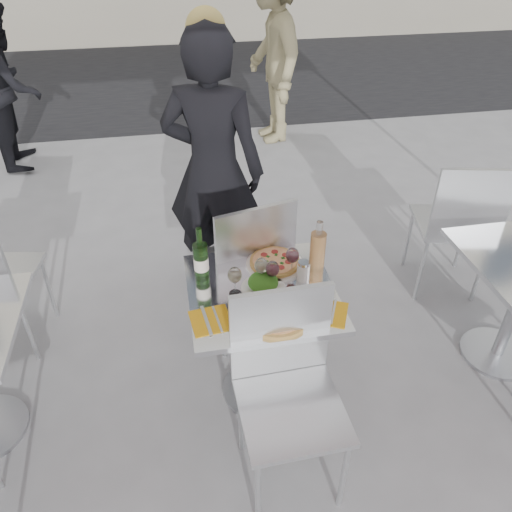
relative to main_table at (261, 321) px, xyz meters
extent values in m
plane|color=gray|center=(0.00, 0.00, -0.54)|extent=(80.00, 80.00, 0.00)
cube|color=black|center=(0.00, 6.50, -0.54)|extent=(24.00, 5.00, 0.00)
cylinder|color=#B7BABF|center=(0.00, 0.00, -0.53)|extent=(0.44, 0.44, 0.02)
cylinder|color=#B7BABF|center=(0.00, 0.00, -0.17)|extent=(0.07, 0.07, 0.72)
cube|color=silver|center=(0.00, 0.00, 0.20)|extent=(0.72, 0.72, 0.03)
cylinder|color=#B7BABF|center=(1.50, 0.00, -0.53)|extent=(0.44, 0.44, 0.02)
cylinder|color=silver|center=(0.12, 0.79, -0.29)|extent=(0.03, 0.03, 0.50)
cylinder|color=silver|center=(-0.27, 0.69, -0.29)|extent=(0.03, 0.03, 0.50)
cylinder|color=silver|center=(0.22, 0.40, -0.29)|extent=(0.03, 0.03, 0.50)
cylinder|color=silver|center=(-0.17, 0.30, -0.29)|extent=(0.03, 0.03, 0.50)
cube|color=silver|center=(-0.02, 0.54, -0.03)|extent=(0.57, 0.57, 0.03)
cube|color=silver|center=(0.03, 0.32, 0.24)|extent=(0.46, 0.14, 0.50)
cylinder|color=silver|center=(-0.16, -0.74, -0.30)|extent=(0.03, 0.03, 0.49)
cylinder|color=silver|center=(0.23, -0.73, -0.30)|extent=(0.03, 0.03, 0.49)
cylinder|color=silver|center=(-0.17, -0.35, -0.30)|extent=(0.03, 0.03, 0.49)
cylinder|color=silver|center=(0.22, -0.34, -0.30)|extent=(0.03, 0.03, 0.49)
cube|color=silver|center=(0.03, -0.54, -0.04)|extent=(0.47, 0.47, 0.03)
cube|color=silver|center=(0.02, -0.31, 0.22)|extent=(0.45, 0.04, 0.49)
cylinder|color=silver|center=(-1.25, 0.87, -0.30)|extent=(0.03, 0.03, 0.49)
cylinder|color=silver|center=(-1.31, 0.49, -0.30)|extent=(0.03, 0.03, 0.49)
cylinder|color=silver|center=(1.70, 0.90, -0.29)|extent=(0.03, 0.03, 0.50)
cylinder|color=silver|center=(1.31, 0.99, -0.29)|extent=(0.03, 0.03, 0.50)
cylinder|color=silver|center=(1.62, 0.51, -0.29)|extent=(0.03, 0.03, 0.50)
cylinder|color=silver|center=(1.23, 0.60, -0.29)|extent=(0.03, 0.03, 0.50)
cube|color=silver|center=(1.47, 0.75, -0.03)|extent=(0.55, 0.55, 0.03)
cube|color=silver|center=(1.42, 0.52, 0.24)|extent=(0.46, 0.13, 0.50)
imported|color=black|center=(-0.11, 1.03, 0.37)|extent=(0.78, 0.65, 1.81)
imported|color=black|center=(-1.88, 3.51, 0.26)|extent=(0.67, 0.83, 1.59)
imported|color=#91865D|center=(0.82, 3.65, 0.42)|extent=(0.81, 1.29, 1.92)
cylinder|color=tan|center=(0.03, -0.19, 0.22)|extent=(0.32, 0.32, 0.02)
cylinder|color=beige|center=(0.03, -0.19, 0.23)|extent=(0.28, 0.28, 0.00)
cylinder|color=white|center=(0.11, 0.19, 0.22)|extent=(0.30, 0.30, 0.01)
cylinder|color=tan|center=(0.11, 0.19, 0.23)|extent=(0.26, 0.26, 0.02)
cylinder|color=beige|center=(0.11, 0.19, 0.24)|extent=(0.23, 0.23, 0.00)
cylinder|color=white|center=(0.01, 0.00, 0.22)|extent=(0.22, 0.22, 0.01)
ellipsoid|color=#276F1B|center=(0.01, 0.00, 0.26)|extent=(0.15, 0.15, 0.08)
sphere|color=#B21914|center=(0.05, 0.02, 0.27)|extent=(0.03, 0.03, 0.03)
cylinder|color=#244D1C|center=(-0.28, 0.15, 0.31)|extent=(0.07, 0.07, 0.20)
cone|color=#244D1C|center=(-0.28, 0.15, 0.41)|extent=(0.07, 0.07, 0.03)
cylinder|color=#244D1C|center=(-0.28, 0.15, 0.46)|extent=(0.03, 0.03, 0.10)
cylinder|color=silver|center=(-0.28, 0.15, 0.30)|extent=(0.07, 0.08, 0.07)
cylinder|color=tan|center=(0.31, 0.11, 0.32)|extent=(0.08, 0.08, 0.22)
cylinder|color=white|center=(0.31, 0.11, 0.46)|extent=(0.03, 0.03, 0.08)
cylinder|color=white|center=(0.22, 0.05, 0.26)|extent=(0.06, 0.06, 0.09)
cylinder|color=silver|center=(0.22, 0.05, 0.31)|extent=(0.06, 0.06, 0.02)
cylinder|color=white|center=(-0.13, 0.00, 0.21)|extent=(0.06, 0.06, 0.00)
cylinder|color=white|center=(-0.13, 0.00, 0.26)|extent=(0.01, 0.01, 0.09)
ellipsoid|color=white|center=(-0.13, 0.00, 0.33)|extent=(0.07, 0.07, 0.08)
ellipsoid|color=#CBBD8F|center=(-0.13, 0.00, 0.32)|extent=(0.05, 0.05, 0.05)
cylinder|color=white|center=(0.01, 0.05, 0.21)|extent=(0.06, 0.06, 0.00)
cylinder|color=white|center=(0.01, 0.05, 0.26)|extent=(0.01, 0.01, 0.09)
ellipsoid|color=white|center=(0.01, 0.05, 0.33)|extent=(0.07, 0.07, 0.08)
ellipsoid|color=#CBBD8F|center=(0.01, 0.05, 0.32)|extent=(0.05, 0.05, 0.05)
cylinder|color=white|center=(0.06, 0.01, 0.21)|extent=(0.06, 0.06, 0.00)
cylinder|color=white|center=(0.06, 0.01, 0.26)|extent=(0.01, 0.01, 0.09)
ellipsoid|color=white|center=(0.06, 0.01, 0.33)|extent=(0.07, 0.07, 0.08)
ellipsoid|color=#460A12|center=(0.06, 0.01, 0.32)|extent=(0.05, 0.05, 0.05)
cylinder|color=white|center=(0.18, 0.10, 0.21)|extent=(0.06, 0.06, 0.00)
cylinder|color=white|center=(0.18, 0.10, 0.26)|extent=(0.01, 0.01, 0.09)
ellipsoid|color=white|center=(0.18, 0.10, 0.33)|extent=(0.07, 0.07, 0.08)
ellipsoid|color=#460A12|center=(0.18, 0.10, 0.32)|extent=(0.05, 0.05, 0.05)
cube|color=orange|center=(-0.27, -0.17, 0.21)|extent=(0.20, 0.20, 0.00)
cube|color=#B7BABF|center=(-0.29, -0.17, 0.22)|extent=(0.04, 0.20, 0.00)
cube|color=#B7BABF|center=(-0.24, -0.17, 0.22)|extent=(0.03, 0.18, 0.00)
cube|color=orange|center=(0.27, -0.22, 0.21)|extent=(0.24, 0.24, 0.00)
cube|color=#B7BABF|center=(0.25, -0.22, 0.22)|extent=(0.10, 0.19, 0.00)
cube|color=#B7BABF|center=(0.30, -0.22, 0.22)|extent=(0.09, 0.17, 0.00)
camera|label=1|loc=(-0.37, -1.86, 1.78)|focal=35.00mm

